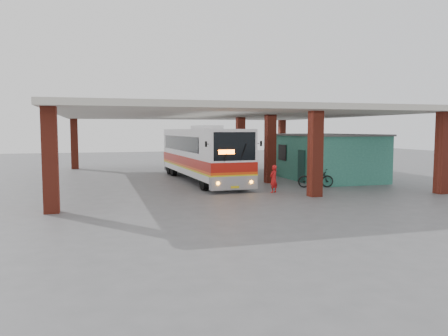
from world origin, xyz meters
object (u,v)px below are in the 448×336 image
at_px(coach_bus, 202,154).
at_px(motorcycle, 316,178).
at_px(red_chair, 271,172).
at_px(pedestrian, 274,179).

xyz_separation_m(coach_bus, motorcycle, (5.66, -5.12, -1.27)).
distance_m(coach_bus, red_chair, 5.73).
height_order(motorcycle, pedestrian, pedestrian).
relative_size(coach_bus, pedestrian, 8.51).
bearing_deg(motorcycle, pedestrian, 123.06).
distance_m(motorcycle, red_chair, 6.33).
xyz_separation_m(motorcycle, pedestrian, (-3.21, -1.25, 0.19)).
distance_m(coach_bus, pedestrian, 6.91).
distance_m(coach_bus, motorcycle, 7.74).
height_order(pedestrian, red_chair, pedestrian).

